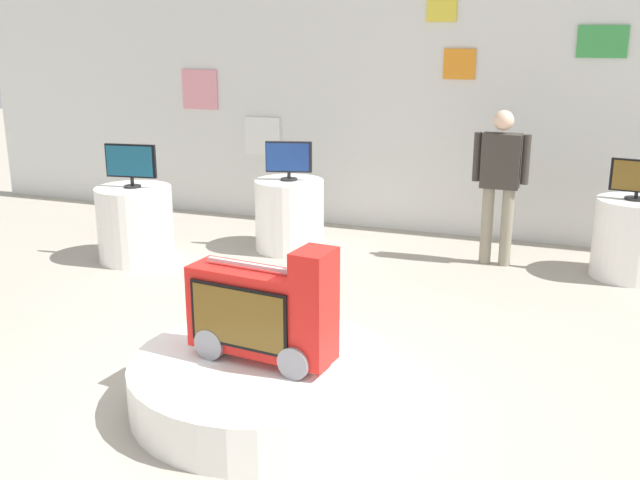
{
  "coord_description": "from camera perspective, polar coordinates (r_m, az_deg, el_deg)",
  "views": [
    {
      "loc": [
        1.89,
        -4.02,
        2.37
      ],
      "look_at": [
        0.09,
        0.87,
        0.87
      ],
      "focal_mm": 41.43,
      "sensor_mm": 36.0,
      "label": 1
    }
  ],
  "objects": [
    {
      "name": "main_display_pedestal",
      "position": [
        4.9,
        -4.42,
        -10.87
      ],
      "size": [
        1.72,
        1.72,
        0.31
      ],
      "primitive_type": "cylinder",
      "color": "white",
      "rests_on": "ground"
    },
    {
      "name": "tv_on_right_rear",
      "position": [
        7.98,
        -2.45,
        6.28
      ],
      "size": [
        0.49,
        0.18,
        0.42
      ],
      "color": "black",
      "rests_on": "display_pedestal_right_rear"
    },
    {
      "name": "tv_on_center_rear",
      "position": [
        7.84,
        -14.42,
        5.8
      ],
      "size": [
        0.55,
        0.17,
        0.45
      ],
      "color": "black",
      "rests_on": "display_pedestal_center_rear"
    },
    {
      "name": "back_wall_display",
      "position": [
        8.78,
        7.74,
        11.28
      ],
      "size": [
        12.18,
        0.13,
        3.31
      ],
      "color": "silver",
      "rests_on": "ground"
    },
    {
      "name": "display_pedestal_left_rear",
      "position": [
        7.81,
        22.88,
        0.1
      ],
      "size": [
        0.71,
        0.71,
        0.78
      ],
      "primitive_type": "cylinder",
      "color": "white",
      "rests_on": "ground"
    },
    {
      "name": "novelty_firetruck_tv",
      "position": [
        4.69,
        -4.4,
        -5.75
      ],
      "size": [
        0.99,
        0.43,
        0.79
      ],
      "color": "gray",
      "rests_on": "main_display_pedestal"
    },
    {
      "name": "display_pedestal_center_rear",
      "position": [
        7.98,
        -14.08,
        1.23
      ],
      "size": [
        0.79,
        0.79,
        0.78
      ],
      "primitive_type": "cylinder",
      "color": "white",
      "rests_on": "ground"
    },
    {
      "name": "display_pedestal_right_rear",
      "position": [
        8.11,
        -2.38,
        1.94
      ],
      "size": [
        0.75,
        0.75,
        0.78
      ],
      "primitive_type": "cylinder",
      "color": "white",
      "rests_on": "ground"
    },
    {
      "name": "ground_plane",
      "position": [
        5.04,
        -4.52,
        -12.06
      ],
      "size": [
        30.0,
        30.0,
        0.0
      ],
      "primitive_type": "plane",
      "color": "#A8A091"
    },
    {
      "name": "tv_on_left_rear",
      "position": [
        7.68,
        23.37,
        4.37
      ],
      "size": [
        0.51,
        0.21,
        0.39
      ],
      "color": "black",
      "rests_on": "display_pedestal_left_rear"
    },
    {
      "name": "shopper_browsing_near_truck",
      "position": [
        7.69,
        13.73,
        4.81
      ],
      "size": [
        0.56,
        0.21,
        1.59
      ],
      "color": "gray",
      "rests_on": "ground"
    }
  ]
}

